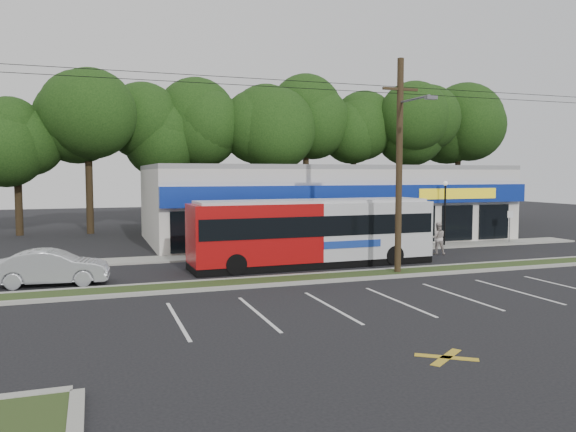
# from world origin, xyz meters

# --- Properties ---
(ground) EXTENTS (120.00, 120.00, 0.00)m
(ground) POSITION_xyz_m (0.00, 0.00, 0.00)
(ground) COLOR black
(ground) RESTS_ON ground
(grass_strip) EXTENTS (40.00, 1.60, 0.12)m
(grass_strip) POSITION_xyz_m (0.00, 1.00, 0.06)
(grass_strip) COLOR #283716
(grass_strip) RESTS_ON ground
(curb_south) EXTENTS (40.00, 0.25, 0.14)m
(curb_south) POSITION_xyz_m (0.00, 0.15, 0.07)
(curb_south) COLOR #9E9E93
(curb_south) RESTS_ON ground
(curb_north) EXTENTS (40.00, 0.25, 0.14)m
(curb_north) POSITION_xyz_m (0.00, 1.85, 0.07)
(curb_north) COLOR #9E9E93
(curb_north) RESTS_ON ground
(sidewalk) EXTENTS (32.00, 2.20, 0.10)m
(sidewalk) POSITION_xyz_m (5.00, 9.00, 0.05)
(sidewalk) COLOR #9E9E93
(sidewalk) RESTS_ON ground
(strip_mall) EXTENTS (25.00, 12.55, 5.30)m
(strip_mall) POSITION_xyz_m (5.50, 15.91, 2.65)
(strip_mall) COLOR silver
(strip_mall) RESTS_ON ground
(utility_pole) EXTENTS (50.00, 2.77, 10.00)m
(utility_pole) POSITION_xyz_m (2.83, 0.93, 5.41)
(utility_pole) COLOR black
(utility_pole) RESTS_ON ground
(lamp_post) EXTENTS (0.30, 0.30, 4.25)m
(lamp_post) POSITION_xyz_m (11.00, 8.80, 2.67)
(lamp_post) COLOR black
(lamp_post) RESTS_ON ground
(sign_post) EXTENTS (0.45, 0.10, 2.23)m
(sign_post) POSITION_xyz_m (16.00, 8.57, 1.56)
(sign_post) COLOR #59595E
(sign_post) RESTS_ON ground
(tree_line) EXTENTS (46.76, 6.76, 11.83)m
(tree_line) POSITION_xyz_m (4.00, 26.00, 8.42)
(tree_line) COLOR black
(tree_line) RESTS_ON ground
(metrobus) EXTENTS (12.73, 2.97, 3.40)m
(metrobus) POSITION_xyz_m (0.13, 4.50, 1.80)
(metrobus) COLOR #A60C0D
(metrobus) RESTS_ON ground
(car_dark) EXTENTS (5.08, 2.27, 1.70)m
(car_dark) POSITION_xyz_m (4.89, 8.14, 0.85)
(car_dark) COLOR black
(car_dark) RESTS_ON ground
(car_silver) EXTENTS (4.74, 2.03, 1.52)m
(car_silver) POSITION_xyz_m (-12.18, 3.50, 0.76)
(car_silver) COLOR #A2A6AA
(car_silver) RESTS_ON ground
(pedestrian_a) EXTENTS (0.66, 0.46, 1.71)m
(pedestrian_a) POSITION_xyz_m (7.19, 8.27, 0.85)
(pedestrian_a) COLOR silver
(pedestrian_a) RESTS_ON ground
(pedestrian_b) EXTENTS (1.12, 1.01, 1.88)m
(pedestrian_b) POSITION_xyz_m (8.58, 6.00, 0.94)
(pedestrian_b) COLOR beige
(pedestrian_b) RESTS_ON ground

